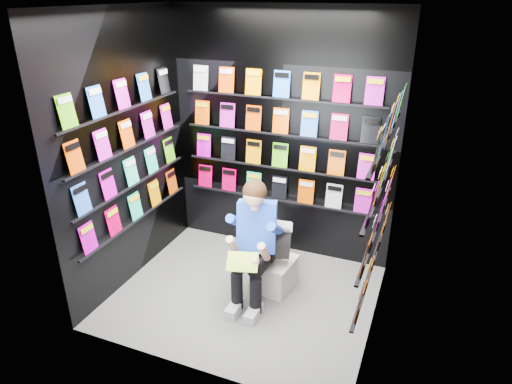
% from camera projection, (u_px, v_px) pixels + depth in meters
% --- Properties ---
extents(floor, '(2.40, 2.40, 0.00)m').
position_uv_depth(floor, '(245.00, 295.00, 4.41)').
color(floor, slate).
rests_on(floor, ground).
extents(ceiling, '(2.40, 2.40, 0.00)m').
position_uv_depth(ceiling, '(241.00, 6.00, 3.36)').
color(ceiling, white).
rests_on(ceiling, floor).
extents(wall_back, '(2.40, 0.04, 2.60)m').
position_uv_depth(wall_back, '(281.00, 138.00, 4.73)').
color(wall_back, black).
rests_on(wall_back, floor).
extents(wall_front, '(2.40, 0.04, 2.60)m').
position_uv_depth(wall_front, '(183.00, 221.00, 3.04)').
color(wall_front, black).
rests_on(wall_front, floor).
extents(wall_left, '(0.04, 2.00, 2.60)m').
position_uv_depth(wall_left, '(126.00, 153.00, 4.29)').
color(wall_left, black).
rests_on(wall_left, floor).
extents(wall_right, '(0.04, 2.00, 2.60)m').
position_uv_depth(wall_right, '(387.00, 192.00, 3.47)').
color(wall_right, black).
rests_on(wall_right, floor).
extents(comics_back, '(2.10, 0.06, 1.37)m').
position_uv_depth(comics_back, '(280.00, 138.00, 4.70)').
color(comics_back, '#D44405').
rests_on(comics_back, wall_back).
extents(comics_left, '(0.06, 1.70, 1.37)m').
position_uv_depth(comics_left, '(129.00, 153.00, 4.28)').
color(comics_left, '#D44405').
rests_on(comics_left, wall_left).
extents(comics_right, '(0.06, 1.70, 1.37)m').
position_uv_depth(comics_right, '(383.00, 191.00, 3.48)').
color(comics_right, '#D44405').
rests_on(comics_right, wall_right).
extents(toilet, '(0.61, 0.84, 0.73)m').
position_uv_depth(toilet, '(272.00, 243.00, 4.60)').
color(toilet, white).
rests_on(toilet, floor).
extents(longbox, '(0.26, 0.41, 0.29)m').
position_uv_depth(longbox, '(280.00, 277.00, 4.45)').
color(longbox, white).
rests_on(longbox, floor).
extents(longbox_lid, '(0.28, 0.43, 0.03)m').
position_uv_depth(longbox_lid, '(281.00, 263.00, 4.39)').
color(longbox_lid, white).
rests_on(longbox_lid, longbox).
extents(reader, '(0.65, 0.80, 1.29)m').
position_uv_depth(reader, '(258.00, 227.00, 4.13)').
color(reader, '#103ACA').
rests_on(reader, toilet).
extents(held_comic, '(0.30, 0.23, 0.11)m').
position_uv_depth(held_comic, '(242.00, 262.00, 3.90)').
color(held_comic, green).
rests_on(held_comic, reader).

